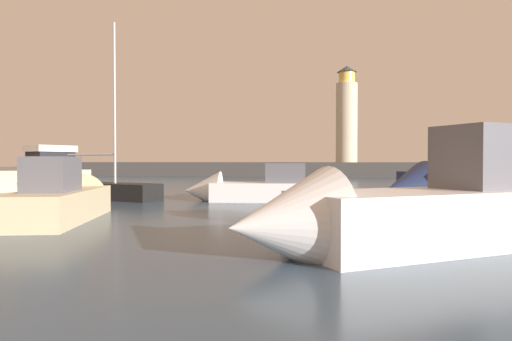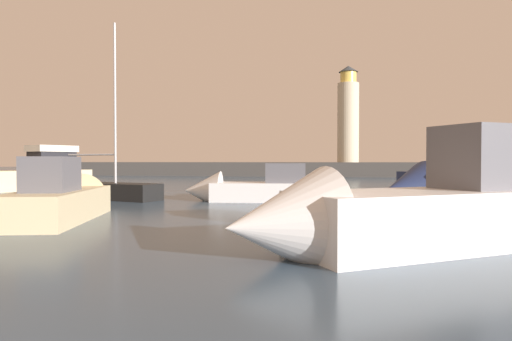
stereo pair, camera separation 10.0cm
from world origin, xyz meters
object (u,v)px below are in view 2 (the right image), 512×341
object	(u,v)px
lighthouse	(348,117)
motorboat_4	(21,176)
motorboat_2	(247,189)
motorboat_1	(459,183)
motorboat_5	(410,211)
sailboat_moored	(107,190)
motorboat_0	(68,198)

from	to	relation	value
lighthouse	motorboat_4	world-z (taller)	lighthouse
motorboat_4	motorboat_2	bearing A→B (deg)	-17.55
motorboat_4	motorboat_1	bearing A→B (deg)	-11.97
motorboat_5	motorboat_2	bearing A→B (deg)	118.13
motorboat_1	motorboat_5	distance (m)	11.64
motorboat_4	sailboat_moored	world-z (taller)	sailboat_moored
motorboat_1	sailboat_moored	xyz separation A→B (m)	(-17.13, 0.19, -0.50)
motorboat_5	sailboat_moored	distance (m)	17.55
lighthouse	motorboat_1	world-z (taller)	lighthouse
motorboat_0	motorboat_5	bearing A→B (deg)	-19.54
motorboat_0	motorboat_4	bearing A→B (deg)	132.68
motorboat_4	sailboat_moored	bearing A→B (deg)	-30.43
motorboat_0	motorboat_2	bearing A→B (deg)	57.44
motorboat_1	motorboat_5	xyz separation A→B (m)	(-3.65, -11.05, -0.13)
motorboat_4	lighthouse	bearing A→B (deg)	55.32
motorboat_2	motorboat_5	distance (m)	12.91
lighthouse	motorboat_1	distance (m)	38.13
motorboat_5	motorboat_0	bearing A→B (deg)	160.46
motorboat_1	motorboat_2	bearing A→B (deg)	178.01
motorboat_0	motorboat_1	world-z (taller)	motorboat_1
sailboat_moored	lighthouse	bearing A→B (deg)	71.01
lighthouse	sailboat_moored	bearing A→B (deg)	-108.99
lighthouse	motorboat_1	size ratio (longest dim) A/B	1.46
motorboat_1	motorboat_2	distance (m)	9.75
lighthouse	motorboat_1	xyz separation A→B (m)	(4.35, -37.31, -6.59)
motorboat_2	sailboat_moored	size ratio (longest dim) A/B	0.78
motorboat_0	motorboat_5	world-z (taller)	motorboat_5
motorboat_0	motorboat_2	size ratio (longest dim) A/B	1.06
motorboat_4	motorboat_5	size ratio (longest dim) A/B	1.04
motorboat_2	sailboat_moored	xyz separation A→B (m)	(-7.39, -0.15, -0.10)
lighthouse	sailboat_moored	xyz separation A→B (m)	(-12.78, -37.12, -7.09)
lighthouse	motorboat_4	bearing A→B (deg)	-124.68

